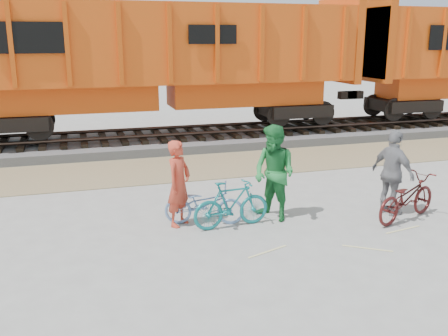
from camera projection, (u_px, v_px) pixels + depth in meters
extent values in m
plane|color=#9E9E99|center=(299.00, 230.00, 10.01)|extent=(120.00, 120.00, 0.00)
cube|color=#927D5A|center=(221.00, 165.00, 15.10)|extent=(120.00, 3.00, 0.02)
cube|color=slate|center=(194.00, 139.00, 18.30)|extent=(120.00, 4.00, 0.30)
cube|color=black|center=(2.00, 144.00, 16.42)|extent=(0.22, 2.60, 0.12)
cube|color=black|center=(194.00, 133.00, 18.25)|extent=(0.22, 2.60, 0.12)
cube|color=black|center=(351.00, 124.00, 20.08)|extent=(0.22, 2.60, 0.12)
cylinder|color=#382821|center=(199.00, 133.00, 17.55)|extent=(120.00, 0.12, 0.12)
cylinder|color=#382821|center=(189.00, 126.00, 18.89)|extent=(120.00, 0.12, 0.12)
cube|color=black|center=(164.00, 119.00, 17.79)|extent=(11.20, 2.20, 0.80)
cube|color=#C94A0E|center=(163.00, 95.00, 17.58)|extent=(11.76, 1.65, 0.90)
cube|color=#C94A0E|center=(161.00, 44.00, 17.13)|extent=(14.00, 3.00, 2.60)
cube|color=#BD430B|center=(339.00, 40.00, 19.03)|extent=(0.30, 3.06, 3.10)
cube|color=black|center=(27.00, 38.00, 14.44)|extent=(2.20, 0.04, 0.90)
cube|color=#BD430B|center=(369.00, 40.00, 19.40)|extent=(0.30, 3.06, 3.10)
imported|color=#678BBD|center=(204.00, 204.00, 10.24)|extent=(1.73, 1.05, 0.86)
imported|color=#157477|center=(231.00, 204.00, 10.05)|extent=(1.66, 0.61, 0.98)
imported|color=#461414|center=(407.00, 198.00, 10.46)|extent=(1.97, 1.27, 0.98)
imported|color=#C33C28|center=(179.00, 184.00, 10.08)|extent=(0.75, 0.76, 1.77)
imported|color=#207536|center=(274.00, 173.00, 10.38)|extent=(1.13, 1.22, 2.01)
imported|color=gray|center=(393.00, 173.00, 10.69)|extent=(0.70, 1.17, 1.86)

